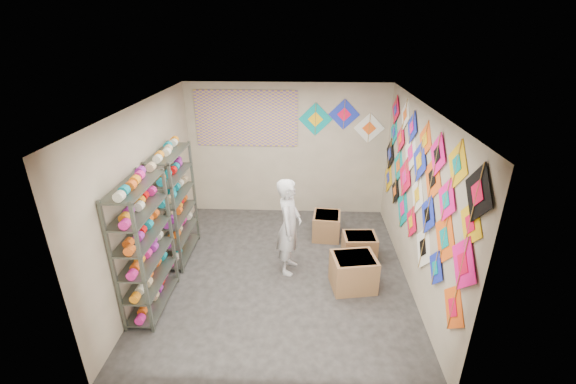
{
  "coord_description": "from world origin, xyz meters",
  "views": [
    {
      "loc": [
        0.34,
        -5.19,
        3.73
      ],
      "look_at": [
        0.1,
        0.3,
        1.3
      ],
      "focal_mm": 24.0,
      "sensor_mm": 36.0,
      "label": 1
    }
  ],
  "objects_px": {
    "shelf_rack_back": "(175,206)",
    "carton_c": "(326,226)",
    "carton_a": "(353,272)",
    "shelf_rack_front": "(145,248)",
    "carton_b": "(359,247)",
    "shopkeeper": "(289,227)"
  },
  "relations": [
    {
      "from": "shelf_rack_front",
      "to": "carton_c",
      "type": "distance_m",
      "value": 3.34
    },
    {
      "from": "carton_a",
      "to": "carton_c",
      "type": "height_order",
      "value": "carton_a"
    },
    {
      "from": "shelf_rack_front",
      "to": "shelf_rack_back",
      "type": "xyz_separation_m",
      "value": [
        0.0,
        1.3,
        0.0
      ]
    },
    {
      "from": "shelf_rack_front",
      "to": "carton_c",
      "type": "height_order",
      "value": "shelf_rack_front"
    },
    {
      "from": "carton_c",
      "to": "shelf_rack_back",
      "type": "bearing_deg",
      "value": -158.85
    },
    {
      "from": "carton_a",
      "to": "carton_c",
      "type": "xyz_separation_m",
      "value": [
        -0.33,
        1.48,
        -0.03
      ]
    },
    {
      "from": "carton_c",
      "to": "carton_b",
      "type": "bearing_deg",
      "value": -47.54
    },
    {
      "from": "shelf_rack_front",
      "to": "shopkeeper",
      "type": "bearing_deg",
      "value": 26.39
    },
    {
      "from": "shopkeeper",
      "to": "carton_a",
      "type": "height_order",
      "value": "shopkeeper"
    },
    {
      "from": "shelf_rack_back",
      "to": "carton_c",
      "type": "distance_m",
      "value": 2.76
    },
    {
      "from": "shopkeeper",
      "to": "carton_b",
      "type": "distance_m",
      "value": 1.37
    },
    {
      "from": "carton_a",
      "to": "carton_b",
      "type": "height_order",
      "value": "carton_a"
    },
    {
      "from": "shelf_rack_back",
      "to": "carton_b",
      "type": "height_order",
      "value": "shelf_rack_back"
    },
    {
      "from": "shelf_rack_back",
      "to": "carton_a",
      "type": "height_order",
      "value": "shelf_rack_back"
    },
    {
      "from": "shopkeeper",
      "to": "carton_b",
      "type": "bearing_deg",
      "value": -63.88
    },
    {
      "from": "shelf_rack_front",
      "to": "shelf_rack_back",
      "type": "relative_size",
      "value": 1.0
    },
    {
      "from": "shopkeeper",
      "to": "carton_c",
      "type": "xyz_separation_m",
      "value": [
        0.66,
        1.07,
        -0.56
      ]
    },
    {
      "from": "shelf_rack_front",
      "to": "carton_a",
      "type": "relative_size",
      "value": 2.97
    },
    {
      "from": "carton_b",
      "to": "carton_c",
      "type": "bearing_deg",
      "value": 123.98
    },
    {
      "from": "shopkeeper",
      "to": "carton_c",
      "type": "relative_size",
      "value": 2.94
    },
    {
      "from": "shelf_rack_back",
      "to": "carton_c",
      "type": "relative_size",
      "value": 3.5
    },
    {
      "from": "carton_a",
      "to": "carton_c",
      "type": "bearing_deg",
      "value": 93.31
    }
  ]
}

